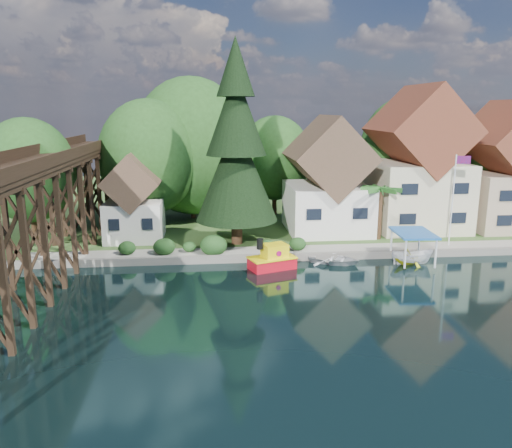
# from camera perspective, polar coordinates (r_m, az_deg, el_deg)

# --- Properties ---
(ground) EXTENTS (140.00, 140.00, 0.00)m
(ground) POSITION_cam_1_polar(r_m,az_deg,el_deg) (32.94, 2.45, -8.44)
(ground) COLOR black
(ground) RESTS_ON ground
(bank) EXTENTS (140.00, 52.00, 0.50)m
(bank) POSITION_cam_1_polar(r_m,az_deg,el_deg) (65.57, -1.66, 2.63)
(bank) COLOR #2E481C
(bank) RESTS_ON ground
(seawall) EXTENTS (60.00, 0.40, 0.62)m
(seawall) POSITION_cam_1_polar(r_m,az_deg,el_deg) (40.96, 6.46, -3.72)
(seawall) COLOR slate
(seawall) RESTS_ON ground
(promenade) EXTENTS (50.00, 2.60, 0.06)m
(promenade) POSITION_cam_1_polar(r_m,az_deg,el_deg) (42.56, 8.75, -2.84)
(promenade) COLOR gray
(promenade) RESTS_ON bank
(trestle_bridge) EXTENTS (4.12, 44.18, 9.30)m
(trestle_bridge) POSITION_cam_1_polar(r_m,az_deg,el_deg) (37.98, -23.33, 1.79)
(trestle_bridge) COLOR black
(trestle_bridge) RESTS_ON ground
(house_left) EXTENTS (7.64, 8.64, 11.02)m
(house_left) POSITION_cam_1_polar(r_m,az_deg,el_deg) (48.22, 8.15, 4.64)
(house_left) COLOR white
(house_left) RESTS_ON bank
(house_center) EXTENTS (8.65, 9.18, 13.89)m
(house_center) POSITION_cam_1_polar(r_m,az_deg,el_deg) (51.39, 17.92, 6.09)
(house_center) COLOR beige
(house_center) RESTS_ON bank
(house_right) EXTENTS (8.15, 8.64, 12.45)m
(house_right) POSITION_cam_1_polar(r_m,az_deg,el_deg) (55.22, 26.72, 5.10)
(house_right) COLOR tan
(house_right) RESTS_ON bank
(shed) EXTENTS (5.09, 5.40, 7.85)m
(shed) POSITION_cam_1_polar(r_m,az_deg,el_deg) (46.08, -13.77, 2.36)
(shed) COLOR white
(shed) RESTS_ON bank
(bg_trees) EXTENTS (49.90, 13.30, 10.57)m
(bg_trees) POSITION_cam_1_polar(r_m,az_deg,el_deg) (52.10, 0.37, 7.76)
(bg_trees) COLOR #382314
(bg_trees) RESTS_ON bank
(shrubs) EXTENTS (15.76, 2.47, 1.70)m
(shrubs) POSITION_cam_1_polar(r_m,az_deg,el_deg) (41.05, -5.71, -2.33)
(shrubs) COLOR #1A3B15
(shrubs) RESTS_ON bank
(conifer) EXTENTS (7.05, 7.05, 17.35)m
(conifer) POSITION_cam_1_polar(r_m,az_deg,el_deg) (42.54, -2.28, 8.70)
(conifer) COLOR #382314
(conifer) RESTS_ON bank
(palm_tree) EXTENTS (4.39, 4.39, 5.07)m
(palm_tree) POSITION_cam_1_polar(r_m,az_deg,el_deg) (45.88, 14.08, 3.69)
(palm_tree) COLOR #382314
(palm_tree) RESTS_ON bank
(flagpole) EXTENTS (1.22, 0.29, 7.87)m
(flagpole) POSITION_cam_1_polar(r_m,az_deg,el_deg) (45.32, 21.81, 3.55)
(flagpole) COLOR white
(flagpole) RESTS_ON bank
(tugboat) EXTENTS (3.97, 2.99, 2.56)m
(tugboat) POSITION_cam_1_polar(r_m,az_deg,el_deg) (38.51, 1.90, -4.02)
(tugboat) COLOR red
(tugboat) RESTS_ON ground
(boat_white_a) EXTENTS (4.83, 4.26, 0.83)m
(boat_white_a) POSITION_cam_1_polar(r_m,az_deg,el_deg) (40.40, 8.92, -3.88)
(boat_white_a) COLOR silver
(boat_white_a) RESTS_ON ground
(boat_canopy) EXTENTS (3.40, 4.30, 2.65)m
(boat_canopy) POSITION_cam_1_polar(r_m,az_deg,el_deg) (41.32, 17.43, -2.91)
(boat_canopy) COLOR white
(boat_canopy) RESTS_ON ground
(boat_yellow) EXTENTS (3.20, 2.96, 1.39)m
(boat_yellow) POSITION_cam_1_polar(r_m,az_deg,el_deg) (41.44, 17.05, -3.47)
(boat_yellow) COLOR #C9CE16
(boat_yellow) RESTS_ON ground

